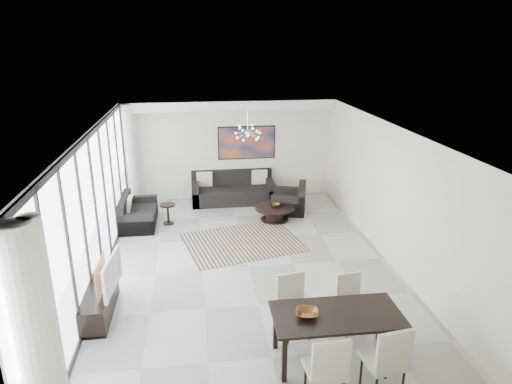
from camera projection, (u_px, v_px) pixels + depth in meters
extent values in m
cube|color=#A8A39B|center=(249.00, 266.00, 9.57)|extent=(6.00, 9.00, 0.02)
cube|color=white|center=(248.00, 131.00, 8.64)|extent=(6.00, 9.00, 0.02)
cube|color=beige|center=(230.00, 150.00, 13.31)|extent=(6.00, 0.02, 2.90)
cube|color=beige|center=(299.00, 344.00, 4.89)|extent=(6.00, 0.02, 2.90)
cube|color=beige|center=(391.00, 195.00, 9.49)|extent=(0.02, 9.00, 2.90)
cube|color=white|center=(94.00, 209.00, 8.71)|extent=(0.01, 8.95, 2.85)
cube|color=black|center=(87.00, 137.00, 8.27)|extent=(0.04, 8.95, 0.10)
cube|color=black|center=(104.00, 275.00, 9.18)|extent=(0.04, 8.95, 0.06)
cube|color=black|center=(25.00, 339.00, 4.97)|extent=(0.04, 0.05, 2.88)
cube|color=black|center=(51.00, 291.00, 5.91)|extent=(0.04, 0.05, 2.88)
cube|color=black|center=(70.00, 256.00, 6.84)|extent=(0.04, 0.05, 2.88)
cube|color=black|center=(85.00, 230.00, 7.78)|extent=(0.04, 0.05, 2.88)
cube|color=black|center=(96.00, 209.00, 8.72)|extent=(0.04, 0.05, 2.88)
cube|color=black|center=(105.00, 193.00, 9.66)|extent=(0.04, 0.05, 2.88)
cube|color=black|center=(112.00, 179.00, 10.59)|extent=(0.04, 0.05, 2.88)
cube|color=black|center=(119.00, 167.00, 11.53)|extent=(0.04, 0.05, 2.88)
cube|color=black|center=(124.00, 157.00, 12.47)|extent=(0.04, 0.05, 2.88)
cylinder|color=silver|center=(34.00, 347.00, 4.85)|extent=(0.36, 0.36, 2.85)
cylinder|color=silver|center=(130.00, 156.00, 12.63)|extent=(0.36, 0.36, 2.85)
cube|color=white|center=(229.00, 105.00, 12.71)|extent=(5.98, 0.40, 0.26)
cube|color=#BE531A|center=(247.00, 143.00, 13.29)|extent=(1.68, 0.04, 0.98)
cylinder|color=silver|center=(248.00, 121.00, 11.11)|extent=(0.02, 0.02, 0.55)
sphere|color=silver|center=(248.00, 133.00, 11.19)|extent=(0.12, 0.12, 0.12)
cube|color=black|center=(242.00, 242.00, 10.72)|extent=(2.98, 2.53, 0.01)
cylinder|color=black|center=(275.00, 208.00, 11.92)|extent=(1.04, 1.04, 0.04)
cylinder|color=black|center=(275.00, 214.00, 11.98)|extent=(0.46, 0.46, 0.32)
cylinder|color=black|center=(274.00, 219.00, 12.02)|extent=(0.73, 0.73, 0.03)
imported|color=brown|center=(276.00, 205.00, 11.93)|extent=(0.26, 0.26, 0.07)
cube|color=black|center=(233.00, 195.00, 13.27)|extent=(2.37, 0.97, 0.43)
cube|color=black|center=(232.00, 177.00, 13.50)|extent=(2.37, 0.19, 0.43)
cube|color=black|center=(195.00, 193.00, 13.10)|extent=(0.19, 0.97, 0.63)
cube|color=black|center=(270.00, 190.00, 13.38)|extent=(0.19, 0.97, 0.63)
cube|color=black|center=(139.00, 218.00, 11.67)|extent=(0.85, 1.50, 0.38)
cube|color=black|center=(124.00, 205.00, 11.50)|extent=(0.17, 1.50, 0.38)
cube|color=black|center=(136.00, 225.00, 11.01)|extent=(0.85, 0.17, 0.55)
cube|color=black|center=(141.00, 206.00, 12.27)|extent=(0.85, 0.17, 0.55)
cube|color=black|center=(288.00, 205.00, 12.56)|extent=(1.12, 1.15, 0.40)
cube|color=black|center=(302.00, 191.00, 12.38)|extent=(0.43, 0.96, 0.40)
cube|color=black|center=(289.00, 197.00, 12.89)|extent=(0.91, 0.42, 0.58)
cube|color=black|center=(288.00, 206.00, 12.17)|extent=(0.91, 0.42, 0.58)
cylinder|color=black|center=(167.00, 205.00, 11.61)|extent=(0.39, 0.39, 0.04)
cylinder|color=black|center=(168.00, 215.00, 11.70)|extent=(0.06, 0.06, 0.49)
cylinder|color=black|center=(169.00, 223.00, 11.78)|extent=(0.27, 0.27, 0.03)
cube|color=black|center=(100.00, 302.00, 7.89)|extent=(0.42, 1.50, 0.47)
imported|color=gray|center=(106.00, 274.00, 7.72)|extent=(0.23, 1.04, 0.59)
cube|color=black|center=(337.00, 315.00, 6.59)|extent=(1.89, 0.96, 0.04)
cube|color=black|center=(284.00, 359.00, 6.28)|extent=(0.07, 0.07, 0.74)
cube|color=black|center=(276.00, 327.00, 6.96)|extent=(0.07, 0.07, 0.74)
cube|color=black|center=(400.00, 349.00, 6.47)|extent=(0.07, 0.07, 0.74)
cube|color=black|center=(380.00, 319.00, 7.16)|extent=(0.07, 0.07, 0.74)
cube|color=#BAB39A|center=(325.00, 369.00, 5.90)|extent=(0.51, 0.51, 0.06)
cube|color=#BAB39A|center=(331.00, 362.00, 5.61)|extent=(0.50, 0.07, 0.60)
cylinder|color=black|center=(305.00, 377.00, 6.14)|extent=(0.04, 0.04, 0.46)
cube|color=#BAB39A|center=(383.00, 360.00, 6.05)|extent=(0.57, 0.57, 0.07)
cube|color=#BAB39A|center=(395.00, 353.00, 5.75)|extent=(0.51, 0.12, 0.62)
cylinder|color=black|center=(361.00, 370.00, 6.26)|extent=(0.04, 0.04, 0.47)
cylinder|color=black|center=(403.00, 384.00, 6.00)|extent=(0.04, 0.04, 0.47)
cube|color=#BAB39A|center=(295.00, 310.00, 7.23)|extent=(0.54, 0.54, 0.06)
cube|color=#BAB39A|center=(290.00, 289.00, 7.33)|extent=(0.47, 0.13, 0.57)
cylinder|color=black|center=(310.00, 328.00, 7.20)|extent=(0.04, 0.04, 0.44)
cylinder|color=black|center=(280.00, 319.00, 7.42)|extent=(0.04, 0.04, 0.44)
cube|color=#BAB39A|center=(353.00, 306.00, 7.41)|extent=(0.49, 0.49, 0.06)
cube|color=#BAB39A|center=(348.00, 287.00, 7.50)|extent=(0.43, 0.11, 0.52)
cylinder|color=black|center=(366.00, 322.00, 7.37)|extent=(0.04, 0.04, 0.40)
cylinder|color=black|center=(338.00, 314.00, 7.59)|extent=(0.04, 0.04, 0.40)
imported|color=brown|center=(307.00, 313.00, 6.52)|extent=(0.39, 0.39, 0.08)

